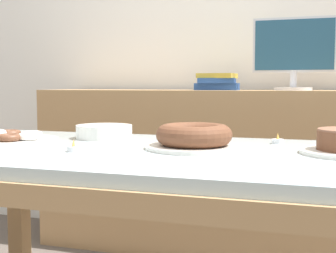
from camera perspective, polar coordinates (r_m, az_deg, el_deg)
The scene contains 10 objects.
wall_back at distance 2.91m, azimuth 8.09°, elevation 12.20°, with size 8.00×0.10×2.60m, color white.
dining_table at distance 1.47m, azimuth -2.06°, elevation -6.35°, with size 1.62×0.84×0.74m.
sideboard at distance 2.63m, azimuth 6.76°, elevation -5.51°, with size 2.09×0.44×0.91m.
computer_monitor at distance 2.55m, azimuth 15.10°, elevation 8.54°, with size 0.42×0.20×0.38m.
book_stack at distance 2.60m, azimuth 6.02°, elevation 5.45°, with size 0.24×0.20×0.09m.
cake_golden_bundt at distance 1.46m, azimuth 3.18°, elevation -1.35°, with size 0.31×0.31×0.08m.
pastry_platter at distance 1.71m, azimuth -18.63°, elevation -1.42°, with size 0.32×0.32×0.04m.
plate_stack at distance 1.77m, azimuth -7.79°, elevation -0.62°, with size 0.21×0.21×0.05m.
tealight_near_cakes at distance 1.64m, azimuth 13.23°, elevation -1.69°, with size 0.04×0.04×0.04m.
tealight_centre at distance 1.43m, azimuth -11.43°, elevation -2.62°, with size 0.04×0.04×0.04m.
Camera 1 is at (0.49, -1.36, 0.94)m, focal length 50.00 mm.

